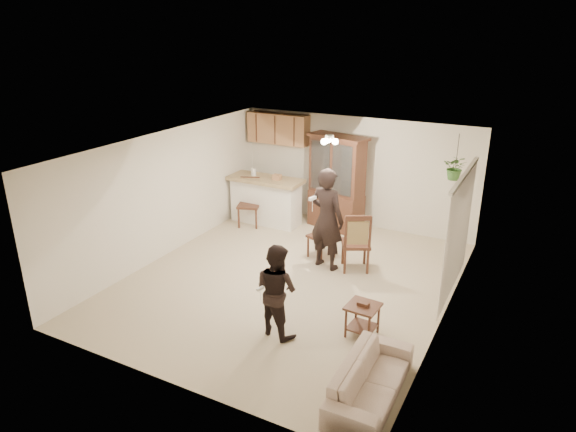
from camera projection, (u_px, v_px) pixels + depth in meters
The scene contains 23 objects.
floor at pixel (289, 281), 9.39m from camera, with size 6.50×6.50×0.00m, color #BFB391.
ceiling at pixel (290, 146), 8.50m from camera, with size 5.50×6.50×0.02m, color silver.
wall_back at pixel (356, 172), 11.63m from camera, with size 5.50×0.02×2.50m, color silver.
wall_front at pixel (166, 300), 6.25m from camera, with size 5.50×0.02×2.50m, color silver.
wall_left at pixel (166, 194), 10.14m from camera, with size 0.02×6.50×2.50m, color silver.
wall_right at pixel (451, 247), 7.74m from camera, with size 0.02×6.50×2.50m, color silver.
breakfast_bar at pixel (266, 202), 11.96m from camera, with size 1.60×0.55×1.00m, color white.
bar_top at pixel (266, 180), 11.77m from camera, with size 1.75×0.70×0.08m, color tan.
upper_cabinets at pixel (278, 129), 12.01m from camera, with size 1.50×0.34×0.70m, color #9D6D44.
vertical_blinds at pixel (458, 235), 8.56m from camera, with size 0.06×2.30×2.10m, color beige, non-canonical shape.
ceiling_fixture at pixel (329, 140), 9.44m from camera, with size 0.36×0.36×0.20m, color #FFEFBF, non-canonical shape.
hanging_plant at pixel (456, 168), 9.72m from camera, with size 0.43×0.37×0.48m, color #2B5F26.
plant_cord at pixel (458, 151), 9.60m from camera, with size 0.01×0.01×0.65m, color #29231E.
sofa at pixel (371, 372), 6.35m from camera, with size 1.87×0.73×0.73m, color beige.
adult at pixel (327, 223), 9.62m from camera, with size 0.66×0.43×1.80m, color black.
child at pixel (276, 293), 7.58m from camera, with size 0.66×0.51×1.35m, color black.
china_hutch at pixel (337, 183), 11.45m from camera, with size 1.45×0.83×2.14m.
side_table at pixel (362, 320), 7.67m from camera, with size 0.49×0.49×0.56m.
chair_bar at pixel (249, 212), 11.85m from camera, with size 0.63×0.63×1.11m.
chair_hutch_left at pixel (321, 244), 10.23m from camera, with size 0.58×0.58×1.02m.
chair_hutch_right at pixel (355, 253), 9.73m from camera, with size 0.70×0.70×1.17m.
controller_adult at pixel (313, 198), 9.08m from camera, with size 0.05×0.17×0.05m, color white.
controller_child at pixel (260, 289), 7.27m from camera, with size 0.04×0.13×0.04m, color white.
Camera 1 is at (3.88, -7.41, 4.42)m, focal length 32.00 mm.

